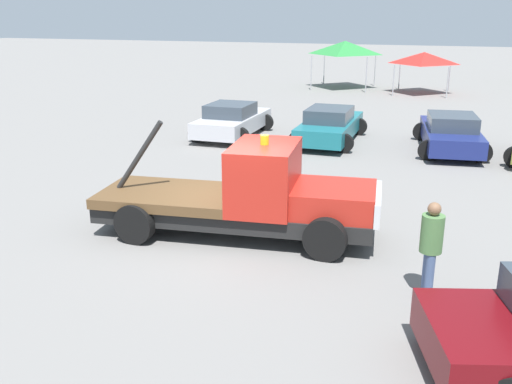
% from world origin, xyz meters
% --- Properties ---
extents(ground_plane, '(160.00, 160.00, 0.00)m').
position_xyz_m(ground_plane, '(0.00, 0.00, 0.00)').
color(ground_plane, slate).
extents(tow_truck, '(6.35, 2.70, 2.51)m').
position_xyz_m(tow_truck, '(0.37, 0.05, 0.91)').
color(tow_truck, black).
rests_on(tow_truck, ground).
extents(person_near_truck, '(0.38, 0.38, 1.72)m').
position_xyz_m(person_near_truck, '(4.23, -1.53, 0.99)').
color(person_near_truck, '#475B84').
rests_on(person_near_truck, ground).
extents(parked_car_silver, '(2.50, 4.48, 1.34)m').
position_xyz_m(parked_car_silver, '(-4.04, 9.77, 0.65)').
color(parked_car_silver, '#B7B7BC').
rests_on(parked_car_silver, ground).
extents(parked_car_teal, '(2.42, 4.81, 1.34)m').
position_xyz_m(parked_car_teal, '(-0.15, 10.06, 0.65)').
color(parked_car_teal, '#196670').
rests_on(parked_car_teal, ground).
extents(parked_car_navy, '(2.81, 4.92, 1.34)m').
position_xyz_m(parked_car_navy, '(4.20, 10.10, 0.65)').
color(parked_car_navy, navy).
rests_on(parked_car_navy, ground).
extents(canopy_tent_green, '(3.55, 3.55, 3.00)m').
position_xyz_m(canopy_tent_green, '(-2.95, 26.40, 2.57)').
color(canopy_tent_green, '#9E9EA3').
rests_on(canopy_tent_green, ground).
extents(canopy_tent_red, '(3.12, 3.12, 2.47)m').
position_xyz_m(canopy_tent_red, '(2.06, 25.40, 2.12)').
color(canopy_tent_red, '#9E9EA3').
rests_on(canopy_tent_red, ground).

